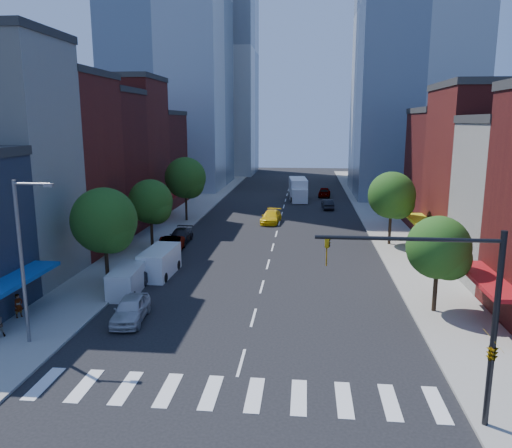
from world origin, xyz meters
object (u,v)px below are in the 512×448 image
(traffic_car_far, at_px, (324,192))
(pedestrian_near, at_px, (18,306))
(parked_car_second, at_px, (129,283))
(traffic_car_oncoming, at_px, (328,204))
(cargo_van_far, at_px, (159,262))
(parked_car_front, at_px, (131,309))
(cargo_van_near, at_px, (127,281))
(parked_car_rear, at_px, (180,236))
(taxi, at_px, (271,217))
(box_truck, at_px, (298,190))
(parked_car_third, at_px, (169,245))

(traffic_car_far, xyz_separation_m, pedestrian_near, (-20.68, -53.99, 0.12))
(parked_car_second, height_order, traffic_car_oncoming, traffic_car_oncoming)
(cargo_van_far, bearing_deg, traffic_car_oncoming, 67.56)
(parked_car_front, height_order, pedestrian_near, pedestrian_near)
(cargo_van_far, bearing_deg, cargo_van_near, -101.98)
(parked_car_rear, height_order, taxi, taxi)
(parked_car_second, distance_m, box_truck, 45.61)
(taxi, bearing_deg, parked_car_third, -113.98)
(cargo_van_far, height_order, pedestrian_near, cargo_van_far)
(parked_car_third, bearing_deg, traffic_car_oncoming, 51.51)
(taxi, height_order, traffic_car_far, traffic_car_far)
(cargo_van_far, distance_m, taxi, 23.20)
(traffic_car_oncoming, bearing_deg, taxi, 51.22)
(traffic_car_far, xyz_separation_m, box_truck, (-4.22, -4.05, 0.80))
(parked_car_rear, distance_m, box_truck, 31.39)
(parked_car_third, distance_m, traffic_car_oncoming, 30.13)
(parked_car_second, bearing_deg, parked_car_front, -61.96)
(traffic_car_far, bearing_deg, parked_car_third, 71.43)
(box_truck, bearing_deg, cargo_van_near, -109.31)
(cargo_van_far, bearing_deg, pedestrian_near, -120.29)
(parked_car_rear, bearing_deg, cargo_van_far, -84.87)
(traffic_car_far, bearing_deg, cargo_van_near, 76.34)
(pedestrian_near, bearing_deg, parked_car_front, -55.17)
(pedestrian_near, bearing_deg, box_truck, 12.45)
(parked_car_front, distance_m, traffic_car_far, 55.20)
(parked_car_third, relative_size, traffic_car_far, 1.16)
(parked_car_third, xyz_separation_m, parked_car_rear, (0.00, 4.13, -0.05))
(parked_car_front, height_order, parked_car_second, parked_car_front)
(parked_car_rear, xyz_separation_m, traffic_car_oncoming, (15.73, 21.57, -0.02))
(parked_car_third, height_order, cargo_van_far, cargo_van_far)
(cargo_van_far, xyz_separation_m, pedestrian_near, (-6.09, -9.73, -0.17))
(parked_car_rear, distance_m, traffic_car_far, 36.78)
(cargo_van_near, xyz_separation_m, traffic_car_far, (15.67, 48.69, -0.16))
(cargo_van_far, relative_size, box_truck, 0.61)
(parked_car_rear, height_order, cargo_van_near, cargo_van_near)
(cargo_van_far, bearing_deg, box_truck, 77.32)
(taxi, height_order, box_truck, box_truck)
(cargo_van_far, height_order, box_truck, box_truck)
(cargo_van_near, xyz_separation_m, traffic_car_oncoming, (15.73, 36.99, -0.28))
(traffic_car_oncoming, bearing_deg, box_truck, -65.19)
(taxi, bearing_deg, pedestrian_near, -107.69)
(parked_car_second, xyz_separation_m, cargo_van_near, (0.01, -0.50, 0.30))
(parked_car_rear, distance_m, cargo_van_far, 11.06)
(parked_car_rear, distance_m, pedestrian_near, 21.32)
(parked_car_rear, bearing_deg, traffic_car_far, 64.22)
(cargo_van_far, relative_size, traffic_car_oncoming, 1.28)
(parked_car_second, bearing_deg, cargo_van_near, -81.64)
(parked_car_third, xyz_separation_m, box_truck, (11.46, 33.34, 0.85))
(box_truck, bearing_deg, parked_car_second, -109.48)
(parked_car_second, distance_m, pedestrian_near, 7.66)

